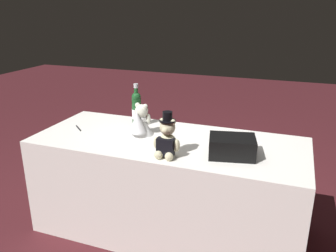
% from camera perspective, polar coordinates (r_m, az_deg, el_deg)
% --- Properties ---
extents(ground_plane, '(12.00, 12.00, 0.00)m').
position_cam_1_polar(ground_plane, '(2.73, -0.00, -16.45)').
color(ground_plane, '#47191E').
extents(reception_table, '(1.87, 0.77, 0.72)m').
position_cam_1_polar(reception_table, '(2.53, -0.00, -9.84)').
color(reception_table, white).
rests_on(reception_table, ground_plane).
extents(teddy_bear_groom, '(0.17, 0.15, 0.28)m').
position_cam_1_polar(teddy_bear_groom, '(2.08, -0.19, -2.34)').
color(teddy_bear_groom, beige).
rests_on(teddy_bear_groom, reception_table).
extents(teddy_bear_bride, '(0.16, 0.21, 0.23)m').
position_cam_1_polar(teddy_bear_bride, '(2.44, -4.57, 0.70)').
color(teddy_bear_bride, white).
rests_on(teddy_bear_bride, reception_table).
extents(champagne_bottle, '(0.07, 0.07, 0.33)m').
position_cam_1_polar(champagne_bottle, '(2.62, -5.23, 2.88)').
color(champagne_bottle, '#1C5025').
rests_on(champagne_bottle, reception_table).
extents(signing_pen, '(0.10, 0.09, 0.01)m').
position_cam_1_polar(signing_pen, '(2.68, -14.64, -0.30)').
color(signing_pen, black).
rests_on(signing_pen, reception_table).
extents(gift_case_black, '(0.32, 0.26, 0.12)m').
position_cam_1_polar(gift_case_black, '(2.14, 10.55, -3.36)').
color(gift_case_black, black).
rests_on(gift_case_black, reception_table).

